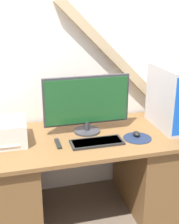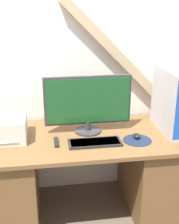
{
  "view_description": "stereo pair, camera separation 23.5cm",
  "coord_description": "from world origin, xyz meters",
  "px_view_note": "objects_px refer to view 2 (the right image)",
  "views": [
    {
      "loc": [
        -0.52,
        -1.75,
        1.72
      ],
      "look_at": [
        0.05,
        0.39,
        0.9
      ],
      "focal_mm": 50.0,
      "sensor_mm": 36.0,
      "label": 1
    },
    {
      "loc": [
        -0.29,
        -1.79,
        1.72
      ],
      "look_at": [
        0.05,
        0.39,
        0.9
      ],
      "focal_mm": 50.0,
      "sensor_mm": 36.0,
      "label": 2
    }
  ],
  "objects_px": {
    "keyboard": "(95,142)",
    "monitor": "(88,103)",
    "remote_control": "(56,142)",
    "mouse": "(137,136)",
    "printer": "(0,129)",
    "computer_tower": "(174,101)"
  },
  "relations": [
    {
      "from": "keyboard",
      "to": "mouse",
      "type": "distance_m",
      "value": 0.33
    },
    {
      "from": "mouse",
      "to": "computer_tower",
      "type": "height_order",
      "value": "computer_tower"
    },
    {
      "from": "monitor",
      "to": "keyboard",
      "type": "distance_m",
      "value": 0.33
    },
    {
      "from": "printer",
      "to": "remote_control",
      "type": "distance_m",
      "value": 0.43
    },
    {
      "from": "computer_tower",
      "to": "printer",
      "type": "bearing_deg",
      "value": 178.85
    },
    {
      "from": "remote_control",
      "to": "monitor",
      "type": "bearing_deg",
      "value": 33.51
    },
    {
      "from": "printer",
      "to": "remote_control",
      "type": "relative_size",
      "value": 2.48
    },
    {
      "from": "keyboard",
      "to": "remote_control",
      "type": "bearing_deg",
      "value": 169.09
    },
    {
      "from": "monitor",
      "to": "mouse",
      "type": "height_order",
      "value": "monitor"
    },
    {
      "from": "monitor",
      "to": "remote_control",
      "type": "height_order",
      "value": "monitor"
    },
    {
      "from": "remote_control",
      "to": "keyboard",
      "type": "bearing_deg",
      "value": -10.91
    },
    {
      "from": "keyboard",
      "to": "printer",
      "type": "xyz_separation_m",
      "value": [
        -0.69,
        0.18,
        0.08
      ]
    },
    {
      "from": "mouse",
      "to": "printer",
      "type": "distance_m",
      "value": 1.03
    },
    {
      "from": "monitor",
      "to": "mouse",
      "type": "bearing_deg",
      "value": -28.82
    },
    {
      "from": "printer",
      "to": "remote_control",
      "type": "bearing_deg",
      "value": -17.58
    },
    {
      "from": "monitor",
      "to": "keyboard",
      "type": "xyz_separation_m",
      "value": [
        0.02,
        -0.23,
        -0.23
      ]
    },
    {
      "from": "mouse",
      "to": "printer",
      "type": "height_order",
      "value": "printer"
    },
    {
      "from": "computer_tower",
      "to": "remote_control",
      "type": "distance_m",
      "value": 0.97
    },
    {
      "from": "mouse",
      "to": "monitor",
      "type": "bearing_deg",
      "value": 151.18
    },
    {
      "from": "keyboard",
      "to": "monitor",
      "type": "bearing_deg",
      "value": 94.52
    },
    {
      "from": "monitor",
      "to": "computer_tower",
      "type": "bearing_deg",
      "value": -6.08
    },
    {
      "from": "monitor",
      "to": "printer",
      "type": "height_order",
      "value": "monitor"
    }
  ]
}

